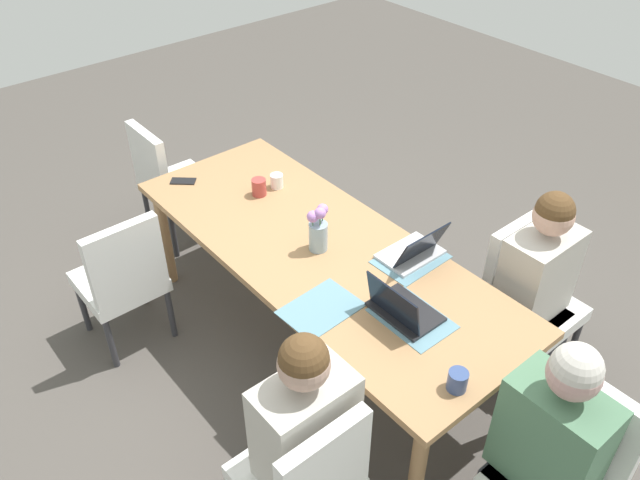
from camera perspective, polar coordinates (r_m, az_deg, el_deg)
ground_plane at (r=3.89m, az=-0.00°, el=-9.40°), size 10.00×10.00×0.00m
dining_table at (r=3.42m, az=-0.00°, el=-1.62°), size 2.37×0.91×0.75m
chair_near_left_near at (r=2.76m, az=-1.26°, el=-20.41°), size 0.44×0.44×0.90m
person_near_left_near at (r=2.79m, az=-1.27°, el=-18.44°), size 0.36×0.40×1.19m
chair_head_right_left_mid at (r=2.96m, az=20.89°, el=-18.30°), size 0.44×0.44×0.90m
person_head_right_left_mid at (r=2.91m, az=19.17°, el=-18.21°), size 0.40×0.36×1.19m
chair_far_left_far at (r=3.66m, az=17.77°, el=-4.38°), size 0.44×0.44×0.90m
person_far_left_far at (r=3.58m, az=18.25°, el=-5.07°), size 0.36×0.40×1.19m
chair_head_left_right_near at (r=4.54m, az=-13.34°, el=5.32°), size 0.44×0.44×0.90m
chair_near_right_mid at (r=3.75m, az=-17.17°, el=-3.09°), size 0.44×0.44×0.90m
flower_vase at (r=3.30m, az=-0.13°, el=0.91°), size 0.10×0.13×0.26m
placemat_near_left_near at (r=3.02m, az=0.07°, el=-6.12°), size 0.28×0.37×0.00m
placemat_head_right_left_mid at (r=3.01m, az=8.19°, el=-6.92°), size 0.36×0.26×0.00m
placemat_far_left_far at (r=3.33m, az=8.08°, el=-1.72°), size 0.27×0.37×0.00m
laptop_head_right_left_mid at (r=2.98m, az=7.27°, el=-6.11°), size 0.32×0.22×0.21m
laptop_far_left_far at (r=3.32m, az=8.34°, el=-1.00°), size 0.22×0.32×0.20m
coffee_mug_near_left at (r=3.85m, az=-3.86°, el=5.27°), size 0.08×0.08×0.08m
coffee_mug_near_right at (r=2.73m, az=12.13°, el=-12.13°), size 0.08×0.08×0.09m
coffee_mug_centre_left at (r=3.78m, az=-5.45°, el=4.70°), size 0.09×0.09×0.10m
phone_black at (r=4.00m, az=-12.08°, el=5.15°), size 0.15×0.16×0.01m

